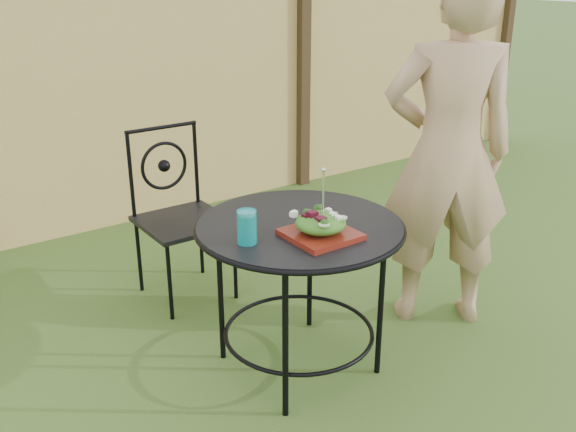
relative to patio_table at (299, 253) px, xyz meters
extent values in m
plane|color=#2C4B18|center=(0.33, 0.02, -0.59)|extent=(60.00, 60.00, 0.00)
cube|color=#F0D276|center=(0.33, 2.22, 0.31)|extent=(8.00, 0.05, 1.80)
cube|color=black|center=(1.63, 2.17, 0.36)|extent=(0.09, 0.09, 1.90)
cube|color=black|center=(4.23, 2.17, 0.36)|extent=(0.09, 0.09, 1.90)
cylinder|color=black|center=(0.00, 0.00, 0.13)|extent=(0.90, 0.90, 0.02)
torus|color=black|center=(0.00, 0.00, 0.12)|extent=(0.92, 0.92, 0.02)
torus|color=black|center=(0.00, 0.00, -0.41)|extent=(0.70, 0.70, 0.02)
cylinder|color=black|center=(0.26, 0.26, -0.23)|extent=(0.03, 0.03, 0.71)
cylinder|color=black|center=(-0.26, 0.26, -0.23)|extent=(0.03, 0.03, 0.71)
cylinder|color=black|center=(-0.26, -0.26, -0.23)|extent=(0.03, 0.03, 0.71)
cylinder|color=black|center=(0.26, -0.26, -0.23)|extent=(0.03, 0.03, 0.71)
cube|color=black|center=(-0.10, 0.93, -0.14)|extent=(0.46, 0.46, 0.03)
cylinder|color=black|center=(-0.10, 1.14, 0.35)|extent=(0.42, 0.02, 0.02)
torus|color=black|center=(-0.10, 1.14, 0.13)|extent=(0.28, 0.02, 0.28)
cylinder|color=black|center=(-0.30, 0.73, -0.37)|extent=(0.02, 0.02, 0.44)
cylinder|color=black|center=(0.10, 0.73, -0.37)|extent=(0.02, 0.02, 0.44)
cylinder|color=black|center=(-0.30, 1.13, -0.37)|extent=(0.02, 0.02, 0.44)
cylinder|color=black|center=(0.10, 1.13, -0.37)|extent=(0.02, 0.02, 0.44)
cylinder|color=black|center=(-0.30, 1.14, 0.11)|extent=(0.02, 0.02, 0.50)
cylinder|color=black|center=(0.10, 1.14, 0.11)|extent=(0.02, 0.02, 0.50)
imported|color=tan|center=(0.88, -0.04, 0.32)|extent=(0.79, 0.73, 1.81)
cube|color=#4F160B|center=(-0.02, -0.17, 0.15)|extent=(0.27, 0.27, 0.02)
ellipsoid|color=#235614|center=(-0.02, -0.17, 0.20)|extent=(0.21, 0.21, 0.08)
cylinder|color=silver|center=(-0.01, -0.17, 0.33)|extent=(0.01, 0.01, 0.18)
cylinder|color=#0C888B|center=(-0.30, -0.04, 0.21)|extent=(0.08, 0.08, 0.14)
camera|label=1|loc=(-1.54, -2.07, 1.19)|focal=40.00mm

